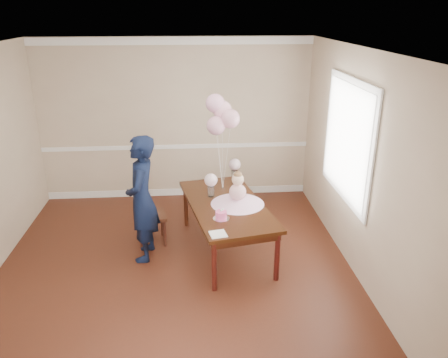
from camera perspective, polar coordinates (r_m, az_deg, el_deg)
floor at (r=5.63m, az=-6.40°, el=-12.23°), size 4.50×5.00×0.00m
ceiling at (r=4.71m, az=-7.79°, el=16.26°), size 4.50×5.00×0.02m
wall_back at (r=7.40m, az=-6.33°, el=7.57°), size 4.50×0.02×2.70m
wall_front at (r=2.82m, az=-8.91°, el=-17.53°), size 4.50×0.02×2.70m
wall_right at (r=5.39m, az=17.59°, el=1.36°), size 0.02×5.00×2.70m
chair_rail_trim at (r=7.52m, az=-6.20°, el=4.22°), size 4.50×0.02×0.07m
crown_molding at (r=7.20m, az=-6.77°, el=17.48°), size 4.50×0.02×0.12m
baseboard_trim at (r=7.80m, az=-5.95°, el=-1.68°), size 4.50×0.02×0.12m
window_frame at (r=5.77m, az=15.84°, el=4.93°), size 0.02×1.66×1.56m
window_blinds at (r=5.76m, az=15.67°, el=4.93°), size 0.01×1.50×1.40m
dining_table_top at (r=5.80m, az=0.31°, el=-3.41°), size 1.27×2.01×0.05m
table_apron at (r=5.82m, az=0.31°, el=-4.03°), size 1.16×1.90×0.09m
table_leg_fl at (r=5.15m, az=-1.29°, el=-11.31°), size 0.08×0.08×0.65m
table_leg_fr at (r=5.36m, az=6.95°, el=-10.01°), size 0.08×0.08×0.65m
table_leg_bl at (r=6.62m, az=-5.00°, el=-3.52°), size 0.08×0.08×0.65m
table_leg_br at (r=6.79m, az=1.49°, el=-2.78°), size 0.08×0.08×0.65m
baby_skirt at (r=5.76m, az=1.78°, el=-2.81°), size 0.83×0.83×0.09m
baby_torso at (r=5.71m, az=1.79°, el=-1.70°), size 0.22×0.22×0.22m
baby_head at (r=5.65m, az=1.81°, el=-0.05°), size 0.16×0.16×0.16m
baby_hair at (r=5.63m, az=1.82°, el=0.47°), size 0.11×0.11×0.11m
cake_platter at (r=5.38m, az=-0.37°, el=-5.18°), size 0.24×0.24×0.01m
birthday_cake at (r=5.35m, az=-0.37°, el=-4.70°), size 0.16×0.16×0.09m
cake_flower_a at (r=5.33m, az=-0.37°, el=-4.12°), size 0.03×0.03×0.03m
cake_flower_b at (r=5.35m, az=-0.14°, el=-4.00°), size 0.03×0.03×0.03m
rose_vase_near at (r=5.97m, az=-1.71°, el=-1.62°), size 0.11×0.11×0.15m
roses_near at (r=5.91m, az=-1.73°, el=-0.13°), size 0.18×0.18×0.18m
rose_vase_far at (r=6.55m, az=1.39°, el=0.52°), size 0.11×0.11×0.15m
roses_far at (r=6.49m, az=1.40°, el=1.90°), size 0.18×0.18×0.18m
napkin at (r=5.02m, az=-0.79°, el=-7.20°), size 0.22×0.22×0.01m
balloon_weight at (r=6.26m, az=-0.16°, el=-1.14°), size 0.04×0.04×0.02m
balloon_a at (r=5.94m, az=-1.04°, el=6.99°), size 0.26×0.26×0.26m
balloon_b at (r=5.92m, az=0.83°, el=7.88°), size 0.26×0.26×0.26m
balloon_c at (r=6.01m, az=-0.23°, el=9.00°), size 0.26×0.26×0.26m
balloon_d at (r=5.99m, az=-1.15°, el=9.85°), size 0.26×0.26×0.26m
balloon_ribbon_a at (r=6.11m, az=-0.58°, el=2.20°), size 0.08×0.02×0.78m
balloon_ribbon_b at (r=6.09m, az=0.32°, el=2.62°), size 0.10×0.03×0.87m
balloon_ribbon_c at (r=6.13m, az=-0.19°, el=3.20°), size 0.00×0.09×0.96m
balloon_ribbon_d at (r=6.11m, az=-0.64°, el=3.61°), size 0.09×0.08×1.05m
dining_chair_seat at (r=6.18m, az=-9.55°, el=-4.74°), size 0.47×0.47×0.05m
chair_leg_fl at (r=6.12m, az=-10.82°, el=-7.38°), size 0.04×0.04×0.40m
chair_leg_fr at (r=6.15m, az=-7.72°, el=-7.06°), size 0.04×0.04×0.40m
chair_leg_bl at (r=6.42m, az=-11.07°, el=-5.99°), size 0.04×0.04×0.40m
chair_leg_br at (r=6.44m, az=-8.12°, el=-5.69°), size 0.04×0.04×0.40m
chair_back_post_l at (r=5.91m, az=-11.32°, el=-3.29°), size 0.04×0.04×0.52m
chair_back_post_r at (r=6.21m, az=-11.55°, el=-2.04°), size 0.04×0.04×0.52m
chair_slat_low at (r=6.10m, az=-11.36°, el=-3.59°), size 0.09×0.37×0.05m
chair_slat_mid at (r=6.04m, az=-11.46°, el=-2.33°), size 0.09×0.37×0.05m
chair_slat_top at (r=5.99m, az=-11.57°, el=-1.04°), size 0.09×0.37×0.05m
woman at (r=5.67m, az=-10.66°, el=-2.60°), size 0.45×0.64×1.67m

